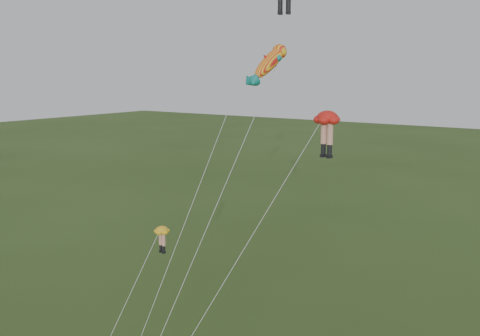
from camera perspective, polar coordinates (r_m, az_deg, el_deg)
The scene contains 3 objects.
legs_kite_red_mid at distance 30.38m, azimuth 9.08°, elevation 4.64°, with size 5.34×11.48×14.35m.
legs_kite_yellow at distance 32.76m, azimuth -8.63°, elevation -7.39°, with size 1.88×8.18×7.29m.
fish_kite at distance 30.79m, azimuth 3.16°, elevation 11.06°, with size 2.94×11.18×18.30m.
Camera 1 is at (19.45, -19.81, 16.43)m, focal length 40.00 mm.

